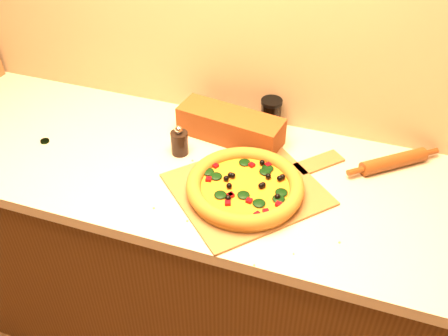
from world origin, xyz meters
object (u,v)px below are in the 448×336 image
Objects in this scene: pizza at (245,187)px; rolling_pin at (394,161)px; pizza_peel at (251,187)px; dark_jar at (271,115)px; pepper_grinder at (179,142)px.

pizza reaches higher than rolling_pin.
rolling_pin is at bearing 74.41° from pizza_peel.
dark_jar is (-0.43, 0.08, 0.04)m from rolling_pin.
pepper_grinder is at bearing 154.42° from pizza.
pepper_grinder is (-0.28, 0.10, 0.04)m from pizza_peel.
dark_jar is at bearing 169.35° from rolling_pin.
pepper_grinder is (-0.27, 0.13, 0.01)m from pizza.
rolling_pin is (0.41, 0.28, -0.01)m from pizza.
pizza_peel is 0.47m from rolling_pin.
pizza_peel is at bearing -84.96° from dark_jar.
pizza is at bearing -25.58° from pepper_grinder.
pizza is 0.30m from pepper_grinder.
dark_jar reaches higher than pizza_peel.
rolling_pin is 0.44m from dark_jar.
pizza is 0.50m from rolling_pin.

